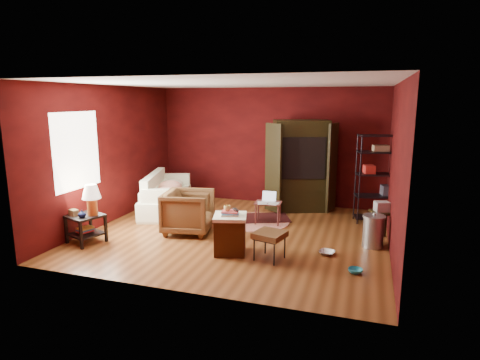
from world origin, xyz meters
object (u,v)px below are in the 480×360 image
(laptop_desk, at_px, (268,204))
(wire_shelving, at_px, (379,175))
(sofa, at_px, (166,193))
(hamper, at_px, (230,233))
(tv_armoire, at_px, (301,164))
(armchair, at_px, (188,210))
(side_table, at_px, (89,208))

(laptop_desk, height_order, wire_shelving, wire_shelving)
(sofa, bearing_deg, hamper, -147.28)
(tv_armoire, relative_size, wire_shelving, 1.13)
(sofa, height_order, wire_shelving, wire_shelving)
(hamper, relative_size, wire_shelving, 0.41)
(armchair, bearing_deg, sofa, 32.80)
(sofa, bearing_deg, tv_armoire, -86.48)
(wire_shelving, bearing_deg, armchair, -166.86)
(armchair, bearing_deg, side_table, 116.14)
(sofa, height_order, side_table, side_table)
(wire_shelving, bearing_deg, hamper, -147.02)
(tv_armoire, bearing_deg, armchair, -148.15)
(tv_armoire, xyz_separation_m, wire_shelving, (1.69, -0.43, -0.08))
(sofa, bearing_deg, armchair, -153.05)
(side_table, bearing_deg, sofa, 82.60)
(hamper, bearing_deg, side_table, -173.28)
(wire_shelving, bearing_deg, tv_armoire, 151.22)
(hamper, xyz_separation_m, wire_shelving, (2.34, 2.57, 0.66))
(hamper, relative_size, tv_armoire, 0.36)
(sofa, xyz_separation_m, tv_armoire, (2.90, 1.02, 0.67))
(sofa, relative_size, armchair, 2.34)
(hamper, xyz_separation_m, tv_armoire, (0.65, 3.00, 0.74))
(sofa, distance_m, hamper, 2.99)
(armchair, bearing_deg, hamper, -134.21)
(side_table, relative_size, tv_armoire, 0.51)
(sofa, distance_m, armchair, 1.67)
(armchair, height_order, hamper, armchair)
(sofa, height_order, tv_armoire, tv_armoire)
(laptop_desk, relative_size, tv_armoire, 0.32)
(laptop_desk, bearing_deg, side_table, -147.45)
(side_table, distance_m, tv_armoire, 4.61)
(armchair, relative_size, tv_armoire, 0.43)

